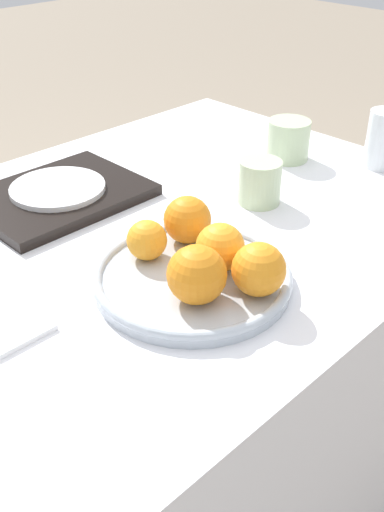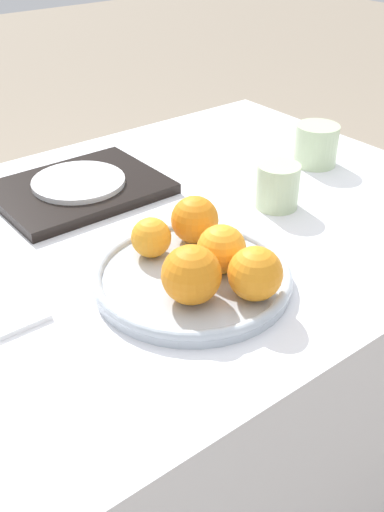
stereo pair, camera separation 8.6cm
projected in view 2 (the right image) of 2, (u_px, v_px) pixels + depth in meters
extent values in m
plane|color=gray|center=(168.00, 498.00, 1.44)|extent=(12.00, 12.00, 0.00)
cube|color=white|center=(164.00, 384.00, 1.24)|extent=(1.18, 0.84, 0.76)
cylinder|color=#B2BCC6|center=(192.00, 280.00, 0.88)|extent=(0.29, 0.29, 0.02)
torus|color=#B2BCC6|center=(192.00, 275.00, 0.88)|extent=(0.30, 0.30, 0.02)
sphere|color=orange|center=(191.00, 275.00, 0.80)|extent=(0.08, 0.08, 0.08)
sphere|color=orange|center=(255.00, 274.00, 0.81)|extent=(0.08, 0.08, 0.08)
sphere|color=orange|center=(151.00, 237.00, 0.91)|extent=(0.06, 0.06, 0.06)
sphere|color=orange|center=(221.00, 249.00, 0.87)|extent=(0.07, 0.07, 0.07)
sphere|color=orange|center=(196.00, 219.00, 0.94)|extent=(0.08, 0.08, 0.08)
cube|color=black|center=(79.00, 189.00, 1.14)|extent=(0.31, 0.24, 0.02)
cylinder|color=white|center=(78.00, 182.00, 1.13)|extent=(0.18, 0.18, 0.01)
cylinder|color=#B7CC9E|center=(316.00, 145.00, 1.24)|extent=(0.09, 0.09, 0.08)
cylinder|color=#B7CC9E|center=(278.00, 186.00, 1.08)|extent=(0.08, 0.08, 0.08)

